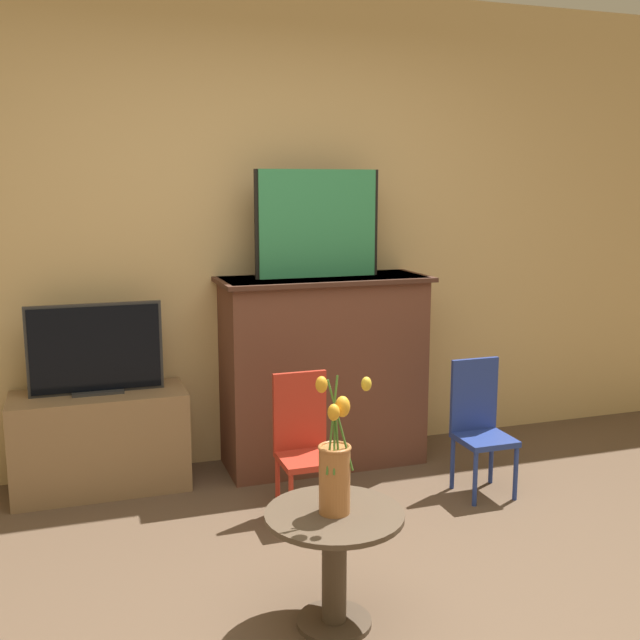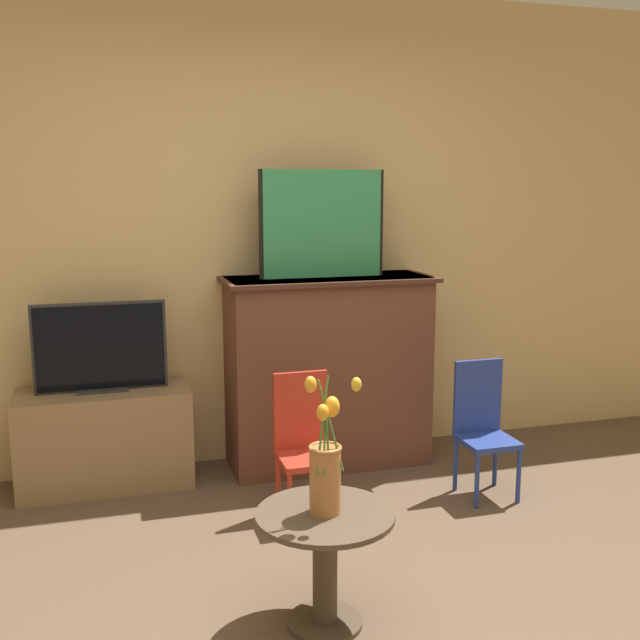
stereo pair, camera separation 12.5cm
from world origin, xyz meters
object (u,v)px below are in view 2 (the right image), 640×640
at_px(tv_monitor, 100,348).
at_px(chair_blue, 483,423).
at_px(painting, 322,224).
at_px(chair_red, 304,440).
at_px(vase_tulips, 326,468).

distance_m(tv_monitor, chair_blue, 2.05).
bearing_deg(painting, chair_red, -114.04).
height_order(painting, vase_tulips, painting).
xyz_separation_m(chair_red, vase_tulips, (-0.18, -0.96, 0.23)).
xyz_separation_m(painting, vase_tulips, (-0.47, -1.60, -0.78)).
bearing_deg(chair_red, painting, 65.96).
xyz_separation_m(tv_monitor, chair_blue, (1.90, -0.66, -0.38)).
xyz_separation_m(painting, chair_red, (-0.29, -0.64, -1.02)).
bearing_deg(tv_monitor, chair_red, -34.60).
distance_m(painting, chair_red, 1.24).
bearing_deg(vase_tulips, chair_blue, 39.35).
bearing_deg(painting, tv_monitor, 179.80).
bearing_deg(vase_tulips, tv_monitor, 115.15).
distance_m(tv_monitor, vase_tulips, 1.78).
bearing_deg(chair_blue, painting, 135.85).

